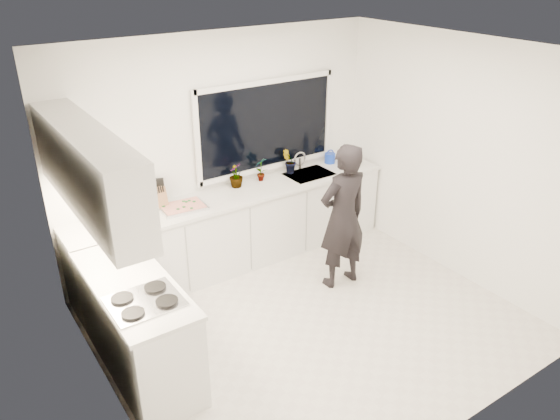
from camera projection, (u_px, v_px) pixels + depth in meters
floor at (310, 323)px, 5.62m from camera, size 4.00×3.50×0.02m
wall_back at (222, 150)px, 6.33m from camera, size 4.00×0.02×2.70m
wall_left at (97, 268)px, 4.00m from camera, size 0.02×3.50×2.70m
wall_right at (458, 160)px, 6.05m from camera, size 0.02×3.50×2.70m
ceiling at (319, 52)px, 4.43m from camera, size 4.00×3.50×0.02m
window at (266, 126)px, 6.53m from camera, size 1.80×0.02×1.00m
base_cabinets_back at (238, 230)px, 6.50m from camera, size 3.92×0.58×0.88m
base_cabinets_left at (138, 327)px, 4.83m from camera, size 0.58×1.60×0.88m
countertop_back at (237, 195)px, 6.29m from camera, size 3.94×0.62×0.04m
countertop_left at (132, 284)px, 4.63m from camera, size 0.62×1.60×0.04m
upper_cabinets at (88, 170)px, 4.42m from camera, size 0.34×2.10×0.70m
sink at (309, 178)px, 6.85m from camera, size 0.58×0.42×0.14m
faucet at (300, 161)px, 6.92m from camera, size 0.03×0.03×0.22m
stovetop at (145, 301)px, 4.35m from camera, size 0.56×0.48×0.03m
person at (343, 217)px, 5.93m from camera, size 0.62×0.42×1.67m
pizza_tray at (183, 207)px, 5.91m from camera, size 0.50×0.39×0.03m
pizza at (183, 206)px, 5.91m from camera, size 0.46×0.35×0.01m
watering_can at (330, 158)px, 7.15m from camera, size 0.17×0.17×0.13m
paper_towel_roll at (129, 206)px, 5.68m from camera, size 0.14×0.14×0.26m
knife_block at (160, 198)px, 5.90m from camera, size 0.13×0.11×0.22m
utensil_crock at (127, 247)px, 4.99m from camera, size 0.15×0.15×0.16m
picture_frame_large at (121, 201)px, 5.76m from camera, size 0.22×0.07×0.28m
picture_frame_small at (153, 192)px, 5.94m from camera, size 0.24×0.11×0.30m
herb_plants at (261, 169)px, 6.57m from camera, size 0.97×0.23×0.31m
soap_bottles at (348, 159)px, 6.90m from camera, size 0.34×0.15×0.30m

